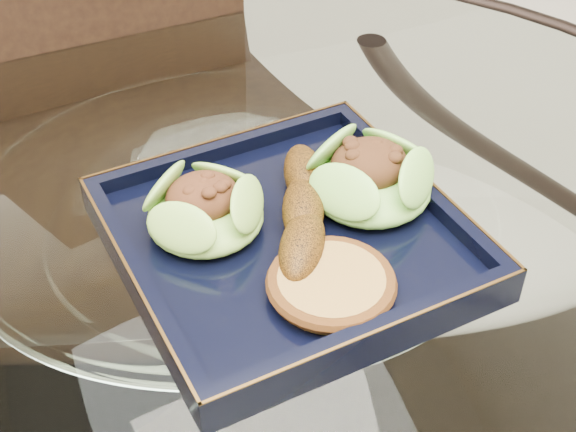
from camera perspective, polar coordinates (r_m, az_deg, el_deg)
name	(u,v)px	position (r m, az deg, el deg)	size (l,w,h in m)	color
dining_table	(243,367)	(0.80, -3.23, -10.66)	(1.13, 1.13, 0.77)	white
dining_chair	(143,238)	(1.05, -10.30, -1.57)	(0.43, 0.43, 0.95)	black
navy_plate	(288,243)	(0.67, 0.00, -1.96)	(0.27, 0.27, 0.02)	black
lettuce_wrap_left	(205,212)	(0.66, -5.93, 0.31)	(0.10, 0.10, 0.03)	#6FA42F
lettuce_wrap_right	(370,180)	(0.69, 5.84, 2.55)	(0.11, 0.11, 0.04)	#549B2D
roasted_plantain	(303,209)	(0.66, 1.09, 0.53)	(0.17, 0.04, 0.03)	#5A3309
crumb_patty	(331,285)	(0.61, 3.09, -4.92)	(0.09, 0.09, 0.02)	#A97F38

